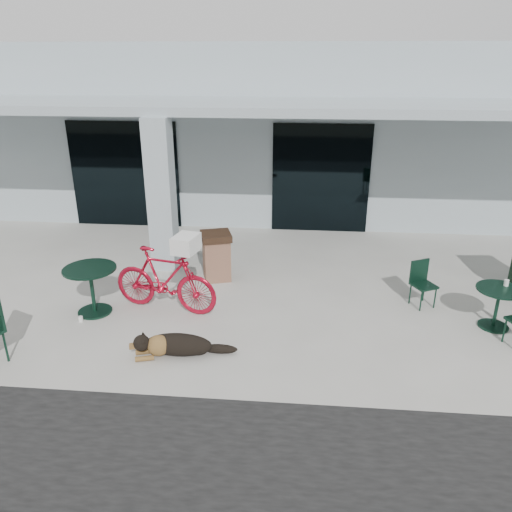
# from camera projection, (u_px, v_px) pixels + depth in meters

# --- Properties ---
(ground) EXTENTS (80.00, 80.00, 0.00)m
(ground) POSITION_uv_depth(u_px,v_px,m) (218.00, 323.00, 8.45)
(ground) COLOR #B5B3AB
(ground) RESTS_ON ground
(building) EXTENTS (22.00, 7.00, 4.50)m
(building) POSITION_uv_depth(u_px,v_px,m) (260.00, 123.00, 15.45)
(building) COLOR #A1AFB6
(building) RESTS_ON ground
(storefront_glass_left) EXTENTS (2.80, 0.06, 2.70)m
(storefront_glass_left) POSITION_uv_depth(u_px,v_px,m) (125.00, 175.00, 12.81)
(storefront_glass_left) COLOR black
(storefront_glass_left) RESTS_ON ground
(storefront_glass_right) EXTENTS (2.40, 0.06, 2.70)m
(storefront_glass_right) POSITION_uv_depth(u_px,v_px,m) (321.00, 179.00, 12.39)
(storefront_glass_right) COLOR black
(storefront_glass_right) RESTS_ON ground
(column) EXTENTS (0.50, 0.50, 3.12)m
(column) POSITION_uv_depth(u_px,v_px,m) (161.00, 196.00, 10.11)
(column) COLOR #A1AFB6
(column) RESTS_ON ground
(overhang) EXTENTS (22.00, 2.80, 0.18)m
(overhang) POSITION_uv_depth(u_px,v_px,m) (241.00, 106.00, 10.56)
(overhang) COLOR #A1AFB6
(overhang) RESTS_ON column
(bicycle) EXTENTS (2.01, 0.97, 1.16)m
(bicycle) POSITION_uv_depth(u_px,v_px,m) (165.00, 280.00, 8.69)
(bicycle) COLOR #AC0D25
(bicycle) RESTS_ON ground
(laundry_basket) EXTENTS (0.46, 0.55, 0.29)m
(laundry_basket) POSITION_uv_depth(u_px,v_px,m) (186.00, 244.00, 8.28)
(laundry_basket) COLOR white
(laundry_basket) RESTS_ON bicycle
(dog) EXTENTS (1.24, 0.70, 0.39)m
(dog) POSITION_uv_depth(u_px,v_px,m) (179.00, 343.00, 7.49)
(dog) COLOR black
(dog) RESTS_ON ground
(cup_near_dog) EXTENTS (0.09, 0.09, 0.09)m
(cup_near_dog) POSITION_uv_depth(u_px,v_px,m) (81.00, 319.00, 8.49)
(cup_near_dog) COLOR white
(cup_near_dog) RESTS_ON ground
(cafe_table_near) EXTENTS (1.12, 1.12, 0.85)m
(cafe_table_near) POSITION_uv_depth(u_px,v_px,m) (92.00, 290.00, 8.65)
(cafe_table_near) COLOR #102F21
(cafe_table_near) RESTS_ON ground
(cafe_table_far) EXTENTS (0.89, 0.89, 0.70)m
(cafe_table_far) POSITION_uv_depth(u_px,v_px,m) (497.00, 308.00, 8.21)
(cafe_table_far) COLOR #102F21
(cafe_table_far) RESTS_ON ground
(cafe_chair_far_a) EXTENTS (0.52, 0.54, 0.83)m
(cafe_chair_far_a) POSITION_uv_depth(u_px,v_px,m) (424.00, 285.00, 8.88)
(cafe_chair_far_a) COLOR #102F21
(cafe_chair_far_a) RESTS_ON ground
(cup_on_table) EXTENTS (0.09, 0.09, 0.10)m
(cup_on_table) POSITION_uv_depth(u_px,v_px,m) (506.00, 283.00, 8.16)
(cup_on_table) COLOR white
(cup_on_table) RESTS_ON cafe_table_far
(trash_receptacle) EXTENTS (0.71, 0.71, 0.97)m
(trash_receptacle) POSITION_uv_depth(u_px,v_px,m) (217.00, 256.00, 9.96)
(trash_receptacle) COLOR brown
(trash_receptacle) RESTS_ON ground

